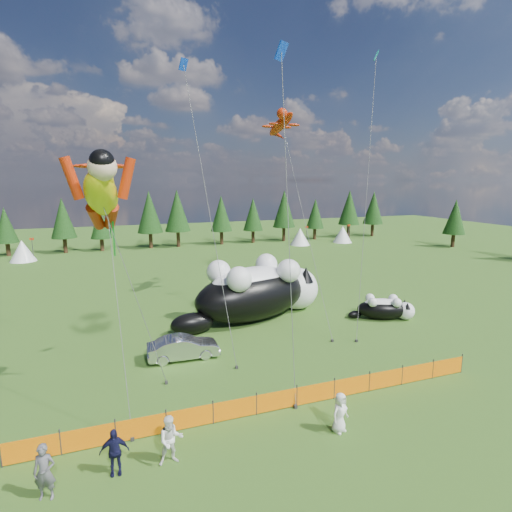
{
  "coord_description": "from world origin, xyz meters",
  "views": [
    {
      "loc": [
        -6.54,
        -18.43,
        10.44
      ],
      "look_at": [
        1.48,
        4.0,
        5.91
      ],
      "focal_mm": 28.0,
      "sensor_mm": 36.0,
      "label": 1
    }
  ],
  "objects": [
    {
      "name": "ground",
      "position": [
        0.0,
        0.0,
        0.0
      ],
      "size": [
        160.0,
        160.0,
        0.0
      ],
      "primitive_type": "plane",
      "color": "#153609",
      "rests_on": "ground"
    },
    {
      "name": "safety_fence",
      "position": [
        0.0,
        -3.0,
        0.5
      ],
      "size": [
        22.06,
        0.06,
        1.1
      ],
      "color": "#262626",
      "rests_on": "ground"
    },
    {
      "name": "tree_line",
      "position": [
        0.0,
        45.0,
        4.0
      ],
      "size": [
        90.0,
        4.0,
        8.0
      ],
      "primitive_type": null,
      "color": "black",
      "rests_on": "ground"
    },
    {
      "name": "festival_tents",
      "position": [
        11.0,
        40.0,
        1.4
      ],
      "size": [
        50.0,
        3.2,
        2.8
      ],
      "primitive_type": null,
      "color": "white",
      "rests_on": "ground"
    },
    {
      "name": "cat_large",
      "position": [
        3.55,
        9.19,
        2.2
      ],
      "size": [
        12.55,
        6.97,
        4.62
      ],
      "rotation": [
        0.0,
        0.0,
        0.28
      ],
      "color": "black",
      "rests_on": "ground"
    },
    {
      "name": "cat_small",
      "position": [
        12.54,
        5.67,
        0.86
      ],
      "size": [
        4.75,
        3.15,
        1.81
      ],
      "rotation": [
        0.0,
        0.0,
        -0.42
      ],
      "color": "black",
      "rests_on": "ground"
    },
    {
      "name": "car",
      "position": [
        -3.12,
        3.94,
        0.69
      ],
      "size": [
        4.24,
        1.58,
        1.38
      ],
      "primitive_type": "imported",
      "rotation": [
        0.0,
        0.0,
        1.54
      ],
      "color": "silver",
      "rests_on": "ground"
    },
    {
      "name": "spectator_a",
      "position": [
        -9.21,
        -5.17,
        0.98
      ],
      "size": [
        0.81,
        0.63,
        1.96
      ],
      "primitive_type": "imported",
      "rotation": [
        0.0,
        0.0,
        -0.24
      ],
      "color": "#55555A",
      "rests_on": "ground"
    },
    {
      "name": "spectator_b",
      "position": [
        -5.05,
        -4.86,
        0.95
      ],
      "size": [
        0.93,
        0.55,
        1.9
      ],
      "primitive_type": "imported",
      "rotation": [
        0.0,
        0.0,
        -0.0
      ],
      "color": "white",
      "rests_on": "ground"
    },
    {
      "name": "spectator_c",
      "position": [
        -7.04,
        -4.74,
        0.88
      ],
      "size": [
        1.07,
        0.6,
        1.75
      ],
      "primitive_type": "imported",
      "rotation": [
        0.0,
        0.0,
        -0.08
      ],
      "color": "#131335",
      "rests_on": "ground"
    },
    {
      "name": "spectator_e",
      "position": [
        1.89,
        -5.31,
        0.86
      ],
      "size": [
        0.98,
        0.81,
        1.73
      ],
      "primitive_type": "imported",
      "rotation": [
        0.0,
        0.0,
        0.35
      ],
      "color": "white",
      "rests_on": "ground"
    },
    {
      "name": "superhero_kite",
      "position": [
        -6.96,
        -0.21,
        9.86
      ],
      "size": [
        4.69,
        4.62,
        11.99
      ],
      "color": "yellow",
      "rests_on": "ground"
    },
    {
      "name": "gecko_kite",
      "position": [
        7.43,
        14.35,
        15.13
      ],
      "size": [
        3.3,
        14.29,
        18.74
      ],
      "color": "#B32608",
      "rests_on": "ground"
    },
    {
      "name": "flower_kite",
      "position": [
        -6.85,
        1.01,
        10.9
      ],
      "size": [
        3.27,
        5.74,
        11.64
      ],
      "color": "#B32608",
      "rests_on": "ground"
    },
    {
      "name": "diamond_kite_a",
      "position": [
        -2.06,
        6.0,
        15.93
      ],
      "size": [
        2.17,
        5.07,
        17.94
      ],
      "color": "#0C38BF",
      "rests_on": "ground"
    },
    {
      "name": "diamond_kite_b",
      "position": [
        12.08,
        7.85,
        17.99
      ],
      "size": [
        4.84,
        6.23,
        20.64
      ],
      "color": "#0D9BA3",
      "rests_on": "ground"
    },
    {
      "name": "diamond_kite_c",
      "position": [
        1.21,
        -0.3,
        15.66
      ],
      "size": [
        1.08,
        3.39,
        17.11
      ],
      "color": "#0C38BF",
      "rests_on": "ground"
    }
  ]
}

